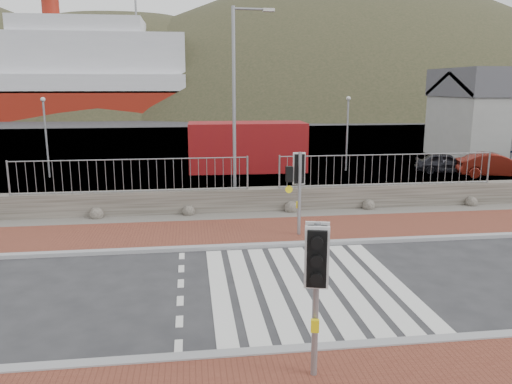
{
  "coord_description": "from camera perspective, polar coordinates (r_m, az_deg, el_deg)",
  "views": [
    {
      "loc": [
        -2.7,
        -10.93,
        4.67
      ],
      "look_at": [
        -0.84,
        3.0,
        1.67
      ],
      "focal_mm": 35.0,
      "sensor_mm": 36.0,
      "label": 1
    }
  ],
  "objects": [
    {
      "name": "stone_wall",
      "position": [
        18.91,
        0.78,
        -0.87
      ],
      "size": [
        40.0,
        0.6,
        0.9
      ],
      "primitive_type": "cube",
      "color": "#49453C",
      "rests_on": "ground"
    },
    {
      "name": "shipping_container",
      "position": [
        28.05,
        -1.04,
        5.21
      ],
      "size": [
        6.53,
        2.86,
        2.69
      ],
      "primitive_type": "cube",
      "rotation": [
        0.0,
        0.0,
        -0.03
      ],
      "color": "maroon",
      "rests_on": "ground"
    },
    {
      "name": "traffic_signal_near",
      "position": [
        7.87,
        6.93,
        -8.57
      ],
      "size": [
        0.42,
        0.32,
        2.63
      ],
      "rotation": [
        0.0,
        0.0,
        -0.26
      ],
      "color": "gray",
      "rests_on": "ground"
    },
    {
      "name": "streetlight",
      "position": [
        19.13,
        -2.15,
        10.7
      ],
      "size": [
        1.6,
        0.24,
        7.52
      ],
      "rotation": [
        0.0,
        0.0,
        0.05
      ],
      "color": "gray",
      "rests_on": "ground"
    },
    {
      "name": "kerb_near",
      "position": [
        9.57,
        10.22,
        -17.05
      ],
      "size": [
        40.0,
        0.25,
        0.12
      ],
      "primitive_type": "cube",
      "color": "gray",
      "rests_on": "ground"
    },
    {
      "name": "kerb_far",
      "position": [
        14.92,
        3.2,
        -6.02
      ],
      "size": [
        40.0,
        0.25,
        0.12
      ],
      "primitive_type": "cube",
      "color": "gray",
      "rests_on": "ground"
    },
    {
      "name": "traffic_signal_far",
      "position": [
        15.42,
        4.9,
        1.82
      ],
      "size": [
        0.63,
        0.23,
        2.69
      ],
      "rotation": [
        0.0,
        0.0,
        3.15
      ],
      "color": "gray",
      "rests_on": "ground"
    },
    {
      "name": "ground",
      "position": [
        12.19,
        5.87,
        -10.56
      ],
      "size": [
        220.0,
        220.0,
        0.0
      ],
      "primitive_type": "plane",
      "color": "#28282B",
      "rests_on": "ground"
    },
    {
      "name": "water",
      "position": [
        74.03,
        -5.57,
        8.35
      ],
      "size": [
        220.0,
        50.0,
        0.05
      ],
      "primitive_type": "cube",
      "color": "#3F4C54",
      "rests_on": "ground"
    },
    {
      "name": "quay",
      "position": [
        39.2,
        -3.63,
        5.16
      ],
      "size": [
        120.0,
        40.0,
        0.5
      ],
      "primitive_type": "cube",
      "color": "#4C4C4F",
      "rests_on": "ground"
    },
    {
      "name": "hills_backdrop",
      "position": [
        103.08,
        -2.08,
        -3.59
      ],
      "size": [
        254.0,
        90.0,
        100.0
      ],
      "color": "#2C2F1C",
      "rests_on": "ground"
    },
    {
      "name": "sidewalk_far",
      "position": [
        16.33,
        2.21,
        -4.45
      ],
      "size": [
        40.0,
        3.0,
        0.08
      ],
      "primitive_type": "cube",
      "color": "brown",
      "rests_on": "ground"
    },
    {
      "name": "gravel_strip",
      "position": [
        18.24,
        1.15,
        -2.71
      ],
      "size": [
        40.0,
        1.5,
        0.06
      ],
      "primitive_type": "cube",
      "color": "#59544C",
      "rests_on": "ground"
    },
    {
      "name": "car_a",
      "position": [
        29.11,
        20.87,
        3.1
      ],
      "size": [
        3.48,
        2.29,
        1.1
      ],
      "primitive_type": "imported",
      "rotation": [
        0.0,
        0.0,
        1.24
      ],
      "color": "black",
      "rests_on": "ground"
    },
    {
      "name": "zebra_crossing",
      "position": [
        12.19,
        5.87,
        -10.54
      ],
      "size": [
        4.62,
        5.6,
        0.01
      ],
      "color": "silver",
      "rests_on": "ground"
    },
    {
      "name": "ferry",
      "position": [
        81.83,
        -23.68,
        11.52
      ],
      "size": [
        50.0,
        16.0,
        20.0
      ],
      "color": "maroon",
      "rests_on": "ground"
    },
    {
      "name": "car_b",
      "position": [
        28.86,
        25.64,
        2.78
      ],
      "size": [
        4.01,
        2.29,
        1.25
      ],
      "primitive_type": "imported",
      "rotation": [
        0.0,
        0.0,
        1.3
      ],
      "color": "#5A140C",
      "rests_on": "ground"
    },
    {
      "name": "railing",
      "position": [
        18.5,
        0.86,
        3.17
      ],
      "size": [
        18.07,
        0.07,
        1.22
      ],
      "color": "gray",
      "rests_on": "stone_wall"
    }
  ]
}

